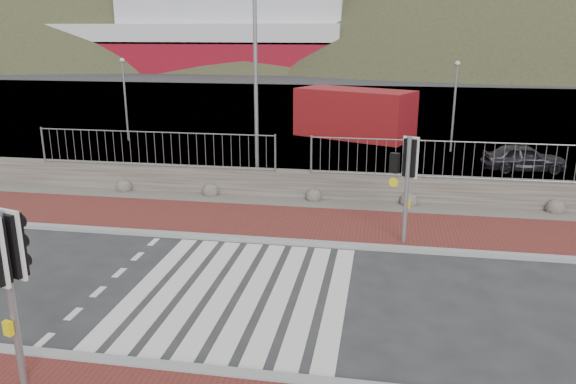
% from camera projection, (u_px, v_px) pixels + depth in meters
% --- Properties ---
extents(ground, '(220.00, 220.00, 0.00)m').
position_uv_depth(ground, '(239.00, 292.00, 12.06)').
color(ground, '#28282B').
rests_on(ground, ground).
extents(sidewalk_far, '(40.00, 3.00, 0.08)m').
position_uv_depth(sidewalk_far, '(278.00, 223.00, 16.31)').
color(sidewalk_far, maroon).
rests_on(sidewalk_far, ground).
extents(kerb_near, '(40.00, 0.25, 0.12)m').
position_uv_depth(kerb_near, '(193.00, 370.00, 9.21)').
color(kerb_near, gray).
rests_on(kerb_near, ground).
extents(kerb_far, '(40.00, 0.25, 0.12)m').
position_uv_depth(kerb_far, '(268.00, 241.00, 14.89)').
color(kerb_far, gray).
rests_on(kerb_far, ground).
extents(zebra_crossing, '(4.62, 5.60, 0.01)m').
position_uv_depth(zebra_crossing, '(239.00, 292.00, 12.06)').
color(zebra_crossing, silver).
rests_on(zebra_crossing, ground).
extents(gravel_strip, '(40.00, 1.50, 0.06)m').
position_uv_depth(gravel_strip, '(290.00, 203.00, 18.21)').
color(gravel_strip, '#59544C').
rests_on(gravel_strip, ground).
extents(stone_wall, '(40.00, 0.60, 0.90)m').
position_uv_depth(stone_wall, '(294.00, 184.00, 18.85)').
color(stone_wall, '#4C453E').
rests_on(stone_wall, ground).
extents(railing, '(18.07, 0.07, 1.22)m').
position_uv_depth(railing, '(293.00, 145.00, 18.33)').
color(railing, gray).
rests_on(railing, stone_wall).
extents(quay, '(120.00, 40.00, 0.50)m').
position_uv_depth(quay, '(342.00, 113.00, 38.48)').
color(quay, '#4C4C4F').
rests_on(quay, ground).
extents(water, '(220.00, 50.00, 0.05)m').
position_uv_depth(water, '(364.00, 75.00, 71.61)').
color(water, '#3F4C54').
rests_on(water, ground).
extents(ferry, '(50.00, 16.00, 20.00)m').
position_uv_depth(ferry, '(191.00, 31.00, 78.91)').
color(ferry, maroon).
rests_on(ferry, ground).
extents(hills_backdrop, '(254.00, 90.00, 100.00)m').
position_uv_depth(hills_backdrop, '(403.00, 196.00, 100.56)').
color(hills_backdrop, '#2E3620').
rests_on(hills_backdrop, ground).
extents(traffic_signal_near, '(0.47, 0.36, 2.93)m').
position_uv_depth(traffic_signal_near, '(6.00, 263.00, 8.29)').
color(traffic_signal_near, gray).
rests_on(traffic_signal_near, ground).
extents(traffic_signal_far, '(0.71, 0.44, 2.88)m').
position_uv_depth(traffic_signal_far, '(406.00, 167.00, 14.22)').
color(traffic_signal_far, gray).
rests_on(traffic_signal_far, ground).
extents(streetlight, '(1.56, 0.66, 7.58)m').
position_uv_depth(streetlight, '(259.00, 66.00, 18.81)').
color(streetlight, gray).
rests_on(streetlight, ground).
extents(shipping_container, '(6.50, 4.78, 2.50)m').
position_uv_depth(shipping_container, '(354.00, 114.00, 29.25)').
color(shipping_container, maroon).
rests_on(shipping_container, ground).
extents(car_a, '(3.29, 1.60, 1.08)m').
position_uv_depth(car_a, '(524.00, 158.00, 22.34)').
color(car_a, black).
rests_on(car_a, ground).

